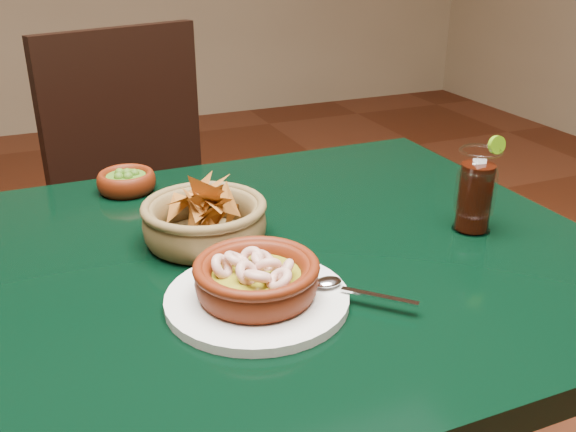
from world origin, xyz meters
name	(u,v)px	position (x,y,z in m)	size (l,w,h in m)	color
dining_table	(192,328)	(0.00, 0.00, 0.65)	(1.20, 0.80, 0.75)	black
dining_chair	(158,212)	(0.10, 0.71, 0.53)	(0.56, 0.56, 0.96)	black
shrimp_plate	(257,283)	(0.05, -0.12, 0.78)	(0.28, 0.23, 0.07)	silver
chip_basket	(205,220)	(0.05, 0.07, 0.78)	(0.21, 0.21, 0.14)	brown
guacamole_ramekin	(126,181)	(-0.03, 0.32, 0.77)	(0.12, 0.12, 0.04)	#4C1506
cola_drink	(476,191)	(0.43, -0.05, 0.81)	(0.13, 0.13, 0.15)	white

